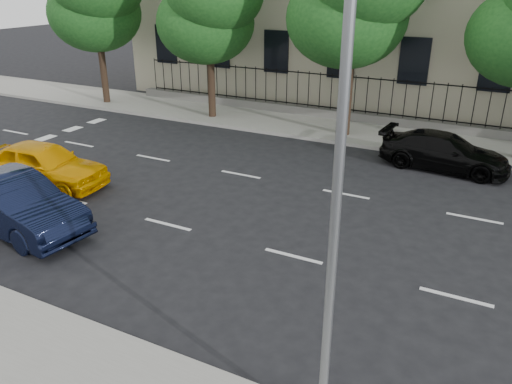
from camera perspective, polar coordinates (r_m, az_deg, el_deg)
ground at (r=11.22m, az=-0.82°, el=-13.19°), size 120.00×120.00×0.00m
far_sidewalk at (r=23.32m, az=15.43°, el=6.09°), size 60.00×4.00×0.15m
lane_markings at (r=14.97m, az=7.65°, el=-3.33°), size 49.60×4.62×0.01m
iron_fence at (r=24.78m, az=16.44°, el=8.35°), size 30.00×0.50×2.20m
street_light at (r=6.61m, az=11.26°, el=9.46°), size 0.25×3.32×8.05m
yellow_taxi at (r=18.57m, az=-23.11°, el=2.91°), size 4.72×2.29×1.55m
navy_sedan at (r=15.61m, az=-25.94°, el=-1.22°), size 5.07×2.29×1.61m
black_sedan at (r=19.96m, az=20.71°, el=4.34°), size 4.82×2.28×1.36m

